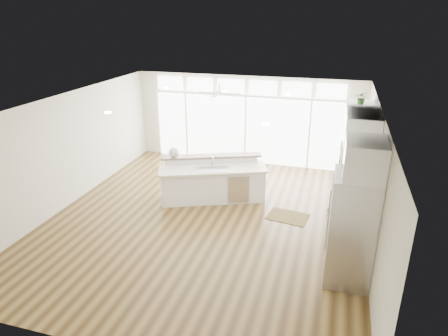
# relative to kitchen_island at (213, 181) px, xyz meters

# --- Properties ---
(floor) EXTENTS (7.00, 8.00, 0.02)m
(floor) POSITION_rel_kitchen_island_xyz_m (0.14, -1.03, -0.54)
(floor) COLOR #412D14
(floor) RESTS_ON ground
(ceiling) EXTENTS (7.00, 8.00, 0.02)m
(ceiling) POSITION_rel_kitchen_island_xyz_m (0.14, -1.03, 2.17)
(ceiling) COLOR white
(ceiling) RESTS_ON wall_back
(wall_back) EXTENTS (7.00, 0.04, 2.70)m
(wall_back) POSITION_rel_kitchen_island_xyz_m (0.14, 2.97, 0.82)
(wall_back) COLOR beige
(wall_back) RESTS_ON floor
(wall_front) EXTENTS (7.00, 0.04, 2.70)m
(wall_front) POSITION_rel_kitchen_island_xyz_m (0.14, -5.03, 0.82)
(wall_front) COLOR beige
(wall_front) RESTS_ON floor
(wall_left) EXTENTS (0.04, 8.00, 2.70)m
(wall_left) POSITION_rel_kitchen_island_xyz_m (-3.36, -1.03, 0.82)
(wall_left) COLOR beige
(wall_left) RESTS_ON floor
(wall_right) EXTENTS (0.04, 8.00, 2.70)m
(wall_right) POSITION_rel_kitchen_island_xyz_m (3.64, -1.03, 0.82)
(wall_right) COLOR beige
(wall_right) RESTS_ON floor
(glass_wall) EXTENTS (5.80, 0.06, 2.08)m
(glass_wall) POSITION_rel_kitchen_island_xyz_m (0.14, 2.91, 0.52)
(glass_wall) COLOR silver
(glass_wall) RESTS_ON wall_back
(transom_row) EXTENTS (5.90, 0.06, 0.40)m
(transom_row) POSITION_rel_kitchen_island_xyz_m (0.14, 2.91, 1.85)
(transom_row) COLOR silver
(transom_row) RESTS_ON wall_back
(desk_window) EXTENTS (0.04, 0.85, 0.85)m
(desk_window) POSITION_rel_kitchen_island_xyz_m (3.60, -0.73, 1.02)
(desk_window) COLOR white
(desk_window) RESTS_ON wall_right
(ceiling_fan) EXTENTS (1.16, 1.16, 0.32)m
(ceiling_fan) POSITION_rel_kitchen_island_xyz_m (-0.36, 1.77, 1.95)
(ceiling_fan) COLOR white
(ceiling_fan) RESTS_ON ceiling
(recessed_lights) EXTENTS (3.40, 3.00, 0.02)m
(recessed_lights) POSITION_rel_kitchen_island_xyz_m (0.14, -0.83, 2.15)
(recessed_lights) COLOR white
(recessed_lights) RESTS_ON ceiling
(oven_cabinet) EXTENTS (0.64, 1.20, 2.50)m
(oven_cabinet) POSITION_rel_kitchen_island_xyz_m (3.31, 0.77, 0.72)
(oven_cabinet) COLOR white
(oven_cabinet) RESTS_ON floor
(desk_nook) EXTENTS (0.72, 1.30, 0.76)m
(desk_nook) POSITION_rel_kitchen_island_xyz_m (3.27, -0.73, -0.15)
(desk_nook) COLOR white
(desk_nook) RESTS_ON floor
(upper_cabinets) EXTENTS (0.64, 1.30, 0.64)m
(upper_cabinets) POSITION_rel_kitchen_island_xyz_m (3.31, -0.73, 1.82)
(upper_cabinets) COLOR white
(upper_cabinets) RESTS_ON wall_right
(refrigerator) EXTENTS (0.76, 0.90, 2.00)m
(refrigerator) POSITION_rel_kitchen_island_xyz_m (3.25, -2.38, 0.47)
(refrigerator) COLOR silver
(refrigerator) RESTS_ON floor
(fridge_cabinet) EXTENTS (0.64, 0.90, 0.60)m
(fridge_cabinet) POSITION_rel_kitchen_island_xyz_m (3.31, -2.38, 1.77)
(fridge_cabinet) COLOR white
(fridge_cabinet) RESTS_ON wall_right
(framed_photos) EXTENTS (0.06, 0.22, 0.80)m
(framed_photos) POSITION_rel_kitchen_island_xyz_m (3.60, -0.11, 0.87)
(framed_photos) COLOR black
(framed_photos) RESTS_ON wall_right
(kitchen_island) EXTENTS (2.84, 1.93, 1.05)m
(kitchen_island) POSITION_rel_kitchen_island_xyz_m (0.00, 0.00, 0.00)
(kitchen_island) COLOR white
(kitchen_island) RESTS_ON floor
(rug) EXTENTS (1.02, 0.81, 0.01)m
(rug) POSITION_rel_kitchen_island_xyz_m (1.95, -0.38, -0.52)
(rug) COLOR #3C2913
(rug) RESTS_ON floor
(office_chair) EXTENTS (0.67, 0.64, 1.10)m
(office_chair) POSITION_rel_kitchen_island_xyz_m (3.15, 0.04, 0.02)
(office_chair) COLOR black
(office_chair) RESTS_ON floor
(fishbowl) EXTENTS (0.33, 0.33, 0.26)m
(fishbowl) POSITION_rel_kitchen_island_xyz_m (-1.03, 0.01, 0.65)
(fishbowl) COLOR silver
(fishbowl) RESTS_ON kitchen_island
(monitor) EXTENTS (0.13, 0.53, 0.44)m
(monitor) POSITION_rel_kitchen_island_xyz_m (3.19, -0.73, 0.45)
(monitor) COLOR black
(monitor) RESTS_ON desk_nook
(keyboard) EXTENTS (0.14, 0.35, 0.02)m
(keyboard) POSITION_rel_kitchen_island_xyz_m (3.02, -0.73, 0.24)
(keyboard) COLOR white
(keyboard) RESTS_ON desk_nook
(potted_plant) EXTENTS (0.31, 0.33, 0.23)m
(potted_plant) POSITION_rel_kitchen_island_xyz_m (3.31, 0.77, 2.09)
(potted_plant) COLOR #325F28
(potted_plant) RESTS_ON oven_cabinet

